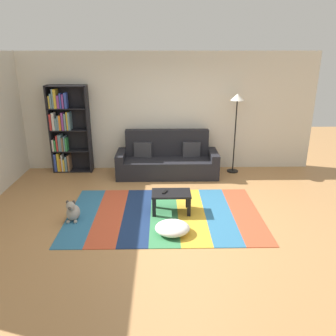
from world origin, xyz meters
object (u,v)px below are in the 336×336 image
Objects in this scene: couch at (167,160)px; bookshelf at (65,130)px; standing_lamp at (237,107)px; coffee_table at (171,196)px; pouf at (172,228)px; dog at (73,212)px; tv_remote at (165,192)px.

bookshelf is at bearing 173.09° from couch.
bookshelf reaches higher than standing_lamp.
coffee_table is (2.36, -2.19, -0.69)m from bookshelf.
bookshelf is 3.91m from standing_lamp.
dog is at bearing 163.95° from pouf.
standing_lamp reaches higher than coffee_table.
couch is at bearing -6.91° from bookshelf.
pouf is (2.36, -2.94, -0.89)m from bookshelf.
couch is 2.43m from bookshelf.
standing_lamp is at bearing 5.98° from couch.
tv_remote is (-0.11, 0.75, 0.28)m from pouf.
coffee_table is 4.52× the size of tv_remote.
couch is 4.19× the size of pouf.
tv_remote reaches higher than pouf.
pouf is 1.72m from dog.
standing_lamp reaches higher than dog.
coffee_table is 0.37× the size of standing_lamp.
pouf is (0.04, -2.66, -0.24)m from couch.
standing_lamp is at bearing 53.90° from coffee_table.
pouf is 0.81m from tv_remote.
bookshelf is (-2.32, 0.28, 0.66)m from couch.
couch reaches higher than pouf.
bookshelf is 3.69× the size of pouf.
couch is 2.67m from pouf.
couch is 1.91m from coffee_table.
standing_lamp is 12.06× the size of tv_remote.
dog is at bearing -74.04° from bookshelf.
coffee_table is at bearing -42.85° from bookshelf.
coffee_table is at bearing 9.41° from dog.
coffee_table is 1.25× the size of pouf.
couch reaches higher than coffee_table.
tv_remote is (-1.62, -2.07, -1.13)m from standing_lamp.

